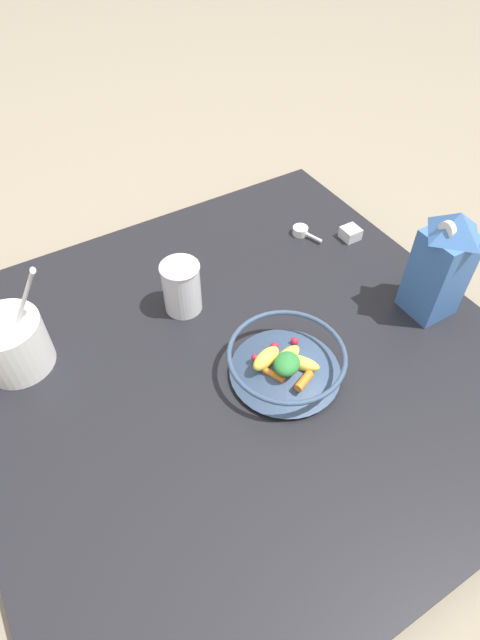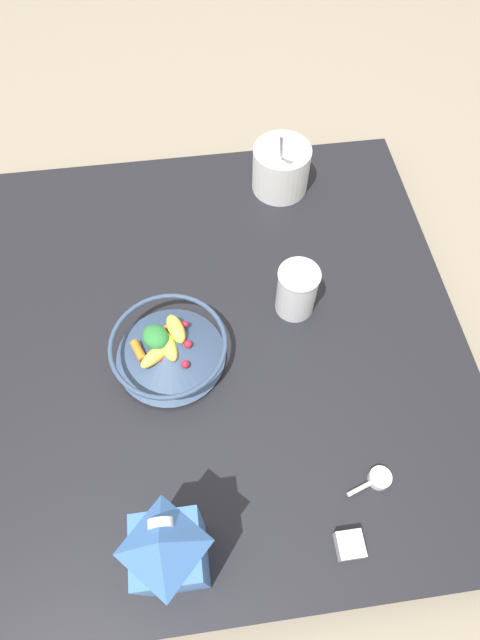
% 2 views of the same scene
% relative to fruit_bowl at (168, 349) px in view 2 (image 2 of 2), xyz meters
% --- Properties ---
extents(ground_plane, '(6.00, 6.00, 0.00)m').
position_rel_fruit_bowl_xyz_m(ground_plane, '(-0.08, -0.05, -0.09)').
color(ground_plane, gray).
extents(countertop, '(1.07, 1.07, 0.05)m').
position_rel_fruit_bowl_xyz_m(countertop, '(-0.08, -0.05, -0.06)').
color(countertop, black).
rests_on(countertop, ground_plane).
extents(fruit_bowl, '(0.23, 0.23, 0.08)m').
position_rel_fruit_bowl_xyz_m(fruit_bowl, '(0.00, 0.00, 0.00)').
color(fruit_bowl, '#384C6B').
rests_on(fruit_bowl, countertop).
extents(milk_carton, '(0.10, 0.10, 0.26)m').
position_rel_fruit_bowl_xyz_m(milk_carton, '(0.01, 0.38, 0.09)').
color(milk_carton, '#3D6BB2').
rests_on(milk_carton, countertop).
extents(yogurt_tub, '(0.14, 0.17, 0.24)m').
position_rel_fruit_bowl_xyz_m(yogurt_tub, '(-0.30, -0.45, 0.02)').
color(yogurt_tub, white).
rests_on(yogurt_tub, countertop).
extents(drinking_cup, '(0.09, 0.09, 0.12)m').
position_rel_fruit_bowl_xyz_m(drinking_cup, '(-0.27, -0.09, 0.02)').
color(drinking_cup, white).
rests_on(drinking_cup, countertop).
extents(spice_jar, '(0.04, 0.04, 0.03)m').
position_rel_fruit_bowl_xyz_m(spice_jar, '(-0.28, 0.39, -0.03)').
color(spice_jar, silver).
rests_on(spice_jar, countertop).
extents(measuring_scoop, '(0.09, 0.04, 0.02)m').
position_rel_fruit_bowl_xyz_m(measuring_scoop, '(-0.35, 0.30, -0.03)').
color(measuring_scoop, white).
rests_on(measuring_scoop, countertop).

